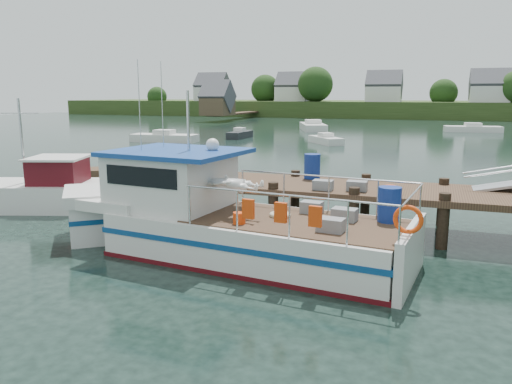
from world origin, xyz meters
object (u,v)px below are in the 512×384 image
(moored_far, at_px, (473,129))
(moored_e, at_px, (240,134))
(moored_a, at_px, (164,137))
(moored_d, at_px, (313,126))
(moored_rowboat, at_px, (130,174))
(work_boat, at_px, (37,191))
(moored_b, at_px, (326,140))
(lobster_boat, at_px, (213,219))

(moored_far, relative_size, moored_e, 1.67)
(moored_a, distance_m, moored_d, 21.07)
(moored_rowboat, xyz_separation_m, moored_a, (-9.21, 19.27, -0.04))
(work_boat, distance_m, moored_d, 44.00)
(moored_a, relative_size, moored_b, 1.42)
(moored_rowboat, distance_m, moored_e, 25.56)
(moored_far, xyz_separation_m, moored_b, (-12.97, -19.15, -0.03))
(moored_far, xyz_separation_m, moored_a, (-27.06, -22.46, 0.02))
(moored_b, distance_m, moored_e, 9.48)
(moored_d, bearing_deg, work_boat, -80.47)
(moored_a, distance_m, moored_e, 7.76)
(lobster_boat, height_order, moored_far, lobster_boat)
(moored_far, distance_m, moored_d, 18.16)
(moored_rowboat, distance_m, moored_a, 21.36)
(moored_rowboat, relative_size, moored_b, 1.00)
(moored_b, height_order, moored_d, moored_d)
(work_boat, relative_size, moored_far, 1.23)
(moored_b, bearing_deg, moored_rowboat, -84.56)
(moored_rowboat, relative_size, moored_e, 1.14)
(moored_d, bearing_deg, moored_rowboat, -80.19)
(work_boat, relative_size, moored_b, 1.80)
(moored_rowboat, bearing_deg, work_boat, -93.23)
(moored_e, bearing_deg, work_boat, -90.14)
(moored_b, bearing_deg, lobster_boat, -66.00)
(moored_rowboat, height_order, moored_a, moored_rowboat)
(lobster_boat, xyz_separation_m, moored_b, (-3.47, 31.07, -0.59))
(work_boat, bearing_deg, moored_far, 50.46)
(lobster_boat, height_order, work_boat, lobster_boat)
(work_boat, xyz_separation_m, moored_e, (-4.00, 31.01, -0.27))
(work_boat, bearing_deg, moored_e, 78.63)
(moored_far, height_order, moored_e, moored_far)
(moored_a, height_order, moored_b, moored_a)
(lobster_boat, distance_m, moored_e, 35.98)
(moored_a, bearing_deg, moored_rowboat, -49.43)
(work_boat, distance_m, moored_e, 31.27)
(work_boat, xyz_separation_m, moored_rowboat, (0.22, 5.80, -0.20))
(moored_far, distance_m, moored_a, 35.17)
(lobster_boat, bearing_deg, moored_b, 102.72)
(lobster_boat, relative_size, moored_e, 2.86)
(moored_rowboat, xyz_separation_m, moored_b, (4.88, 22.58, -0.10))
(work_boat, height_order, moored_e, work_boat)
(lobster_boat, relative_size, moored_a, 1.76)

